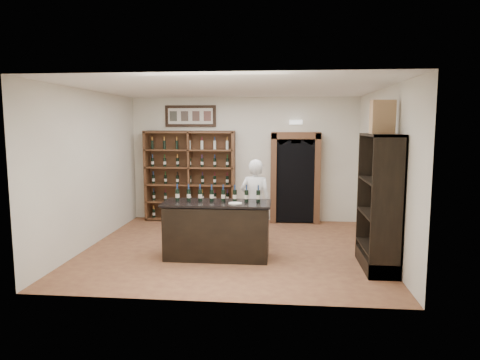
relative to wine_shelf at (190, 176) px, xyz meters
name	(u,v)px	position (x,y,z in m)	size (l,w,h in m)	color
floor	(232,248)	(1.30, -2.33, -1.10)	(5.50, 5.50, 0.00)	#905F39
ceiling	(232,88)	(1.30, -2.33, 1.90)	(5.50, 5.50, 0.00)	white
wall_back	(244,159)	(1.30, 0.17, 0.40)	(5.50, 0.04, 3.00)	silver
wall_left	(90,169)	(-1.45, -2.33, 0.40)	(0.04, 5.00, 3.00)	silver
wall_right	(383,172)	(4.05, -2.33, 0.40)	(0.04, 5.00, 3.00)	silver
wine_shelf	(190,176)	(0.00, 0.00, 0.00)	(2.20, 0.38, 2.20)	#512B1B
framed_picture	(191,116)	(0.00, 0.14, 1.45)	(1.25, 0.04, 0.52)	black
arched_doorway	(295,176)	(2.55, 0.00, 0.04)	(1.17, 0.35, 2.17)	black
emergency_light	(296,122)	(2.55, 0.09, 1.30)	(0.30, 0.10, 0.10)	white
tasting_counter	(217,230)	(1.10, -2.93, -0.61)	(1.88, 0.78, 1.00)	black
counter_bottle_0	(177,195)	(0.38, -2.86, 0.01)	(0.07, 0.07, 0.30)	black
counter_bottle_1	(189,195)	(0.59, -2.86, 0.01)	(0.07, 0.07, 0.30)	black
counter_bottle_2	(200,195)	(0.79, -2.86, 0.01)	(0.07, 0.07, 0.30)	black
counter_bottle_3	(212,195)	(1.00, -2.86, 0.01)	(0.07, 0.07, 0.30)	black
counter_bottle_4	(223,195)	(1.20, -2.86, 0.01)	(0.07, 0.07, 0.30)	black
counter_bottle_5	(235,196)	(1.41, -2.86, 0.01)	(0.07, 0.07, 0.30)	black
counter_bottle_6	(247,196)	(1.61, -2.86, 0.01)	(0.07, 0.07, 0.30)	black
counter_bottle_7	(258,196)	(1.82, -2.86, 0.01)	(0.07, 0.07, 0.30)	black
side_cabinet	(380,223)	(3.82, -3.23, -0.35)	(0.48, 1.20, 2.20)	black
shopkeeper	(255,202)	(1.72, -2.02, -0.26)	(0.61, 0.40, 1.68)	white
plate	(235,203)	(1.44, -3.08, -0.09)	(0.23, 0.23, 0.02)	beige
wine_crate	(383,117)	(3.78, -3.27, 1.36)	(0.37, 0.15, 0.53)	#AA7E5A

